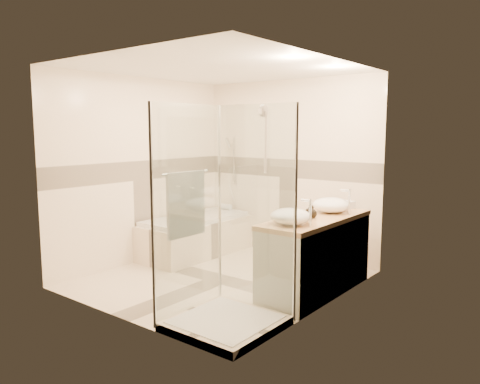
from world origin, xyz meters
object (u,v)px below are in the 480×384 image
Objects in this scene: vanity at (316,255)px; bathtub at (196,234)px; vessel_sink_near at (331,205)px; vessel_sink_far at (291,216)px; amenity_bottle_a at (309,212)px; shower_enclosure at (221,270)px; amenity_bottle_b at (312,212)px.

bathtub is at bearing 170.75° from vanity.
vessel_sink_near reaches higher than bathtub.
vessel_sink_far is 2.67× the size of amenity_bottle_a.
amenity_bottle_a is at bearing -90.00° from vessel_sink_near.
shower_enclosure reaches higher than amenity_bottle_b.
amenity_bottle_a reaches higher than amenity_bottle_b.
amenity_bottle_a is (-0.02, -0.13, 0.50)m from vanity.
vanity is 3.92× the size of vessel_sink_far.
shower_enclosure is 13.20× the size of amenity_bottle_a.
amenity_bottle_a is (0.00, 0.38, -0.01)m from vessel_sink_far.
vessel_sink_near is (-0.02, 0.38, 0.51)m from vanity.
vessel_sink_far is at bearing -90.00° from amenity_bottle_a.
shower_enclosure is at bearing -102.97° from vanity.
shower_enclosure is 15.01× the size of amenity_bottle_b.
vessel_sink_far is at bearing -92.27° from vanity.
vessel_sink_far is (0.00, -0.88, -0.00)m from vessel_sink_near.
shower_enclosure reaches higher than amenity_bottle_a.
amenity_bottle_a is 0.06m from amenity_bottle_b.
amenity_bottle_b reaches higher than bathtub.
vessel_sink_near is 0.50m from amenity_bottle_a.
vanity is at bearing -86.95° from vessel_sink_near.
bathtub is 2.47m from shower_enclosure.
vessel_sink_far is (-0.02, -0.50, 0.51)m from vanity.
amenity_bottle_b is at bearing 77.28° from shower_enclosure.
vessel_sink_far reaches higher than vanity.
vanity is at bearing 80.94° from amenity_bottle_a.
vessel_sink_far is at bearing -90.00° from amenity_bottle_b.
vessel_sink_near is at bearing 90.00° from amenity_bottle_a.
vanity is 0.72m from vessel_sink_far.
amenity_bottle_b is at bearing 90.00° from amenity_bottle_a.
bathtub is 4.12× the size of vessel_sink_far.
vessel_sink_near is at bearing 90.00° from amenity_bottle_b.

